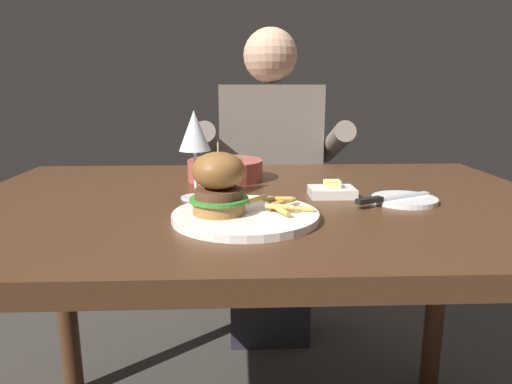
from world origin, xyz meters
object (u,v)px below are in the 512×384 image
Objects in this scene: diner_person at (270,199)px; bread_plate at (404,200)px; burger_sandwich at (219,183)px; table_knife at (387,198)px; wine_glass at (195,134)px; soup_bowl at (225,169)px; main_plate at (246,216)px; butter_dish at (332,191)px.

bread_plate is at bearing -73.07° from diner_person.
burger_sandwich is at bearing -162.61° from bread_plate.
diner_person is (-0.18, 0.77, -0.19)m from table_knife.
burger_sandwich is 0.11× the size of diner_person.
wine_glass is at bearing -106.51° from diner_person.
table_knife is at bearing -10.50° from wine_glass.
wine_glass reaches higher than soup_bowl.
burger_sandwich is 0.37m from soup_bowl.
table_knife is 0.81m from diner_person.
table_knife is at bearing 18.05° from main_plate.
table_knife is 0.15× the size of diner_person.
wine_glass reaches higher than bread_plate.
burger_sandwich is 0.66× the size of soup_bowl.
burger_sandwich is 0.35m from table_knife.
soup_bowl is (-0.05, 0.36, 0.02)m from main_plate.
butter_dish is at bearing 141.66° from table_knife.
burger_sandwich is at bearing -175.89° from main_plate.
diner_person reaches higher than table_knife.
wine_glass reaches higher than main_plate.
burger_sandwich reaches higher than butter_dish.
diner_person is at bearing 103.44° from table_knife.
main_plate is at bearing 4.11° from burger_sandwich.
butter_dish is at bearing 0.80° from wine_glass.
main_plate is at bearing -161.95° from table_knife.
burger_sandwich is 0.19m from wine_glass.
wine_glass is 0.32m from butter_dish.
bread_plate is at bearing 26.09° from table_knife.
table_knife is (0.29, 0.09, 0.01)m from main_plate.
soup_bowl is at bearing 89.79° from burger_sandwich.
main_plate is 0.24m from wine_glass.
diner_person is (-0.09, 0.69, -0.19)m from butter_dish.
bread_plate is 0.05m from table_knife.
butter_dish reaches higher than main_plate.
wine_glass is 1.05× the size of table_knife.
bread_plate is (0.38, 0.12, -0.06)m from burger_sandwich.
main_plate is 1.42× the size of wine_glass.
diner_person is at bearing 83.13° from main_plate.
soup_bowl is at bearing -106.70° from diner_person.
diner_person reaches higher than bread_plate.
butter_dish is 0.08× the size of diner_person.
wine_glass is at bearing 169.50° from table_knife.
butter_dish is at bearing 36.08° from burger_sandwich.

